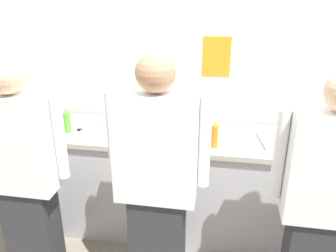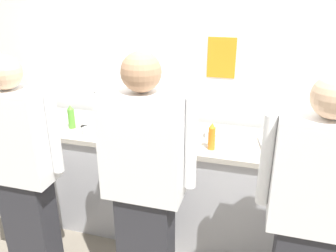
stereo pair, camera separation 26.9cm
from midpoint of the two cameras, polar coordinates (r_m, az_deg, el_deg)
wall_back at (r=2.99m, az=7.16°, el=9.52°), size 4.78×0.11×2.72m
prep_counter at (r=2.92m, az=4.83°, el=-9.86°), size 3.05×0.64×0.92m
chef_near_left at (r=2.46m, az=-20.60°, el=-6.83°), size 0.60×0.24×1.64m
chef_center at (r=2.08m, az=-0.28°, el=-9.70°), size 0.62×0.24×1.70m
chef_far_right at (r=2.09m, az=26.58°, el=-13.34°), size 0.60×0.24×1.64m
plate_stack_front at (r=2.70m, az=11.17°, el=-1.33°), size 0.19×0.19×0.06m
plate_stack_rear at (r=2.94m, az=-5.67°, el=0.87°), size 0.21×0.21×0.05m
mixing_bowl_steel at (r=2.70m, az=0.89°, el=-0.25°), size 0.40×0.40×0.12m
sheet_tray at (r=2.70m, az=23.73°, el=-3.29°), size 0.58×0.39×0.02m
squeeze_bottle_primary at (r=2.47m, az=10.50°, el=-1.85°), size 0.05×0.05×0.20m
squeeze_bottle_secondary at (r=2.88m, az=-13.47°, el=1.42°), size 0.06×0.06×0.20m
ramekin_yellow_sauce at (r=2.77m, az=-10.64°, el=-0.79°), size 0.10×0.10×0.05m
ramekin_red_sauce at (r=2.78m, az=-4.83°, el=-0.49°), size 0.09×0.09×0.04m
ramekin_green_sauce at (r=3.10m, az=-14.71°, el=1.37°), size 0.09×0.09×0.04m
deli_cup at (r=3.20m, az=-16.93°, el=2.18°), size 0.09×0.09×0.09m
chefs_knife at (r=2.87m, az=-9.86°, el=-0.34°), size 0.28×0.03×0.02m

